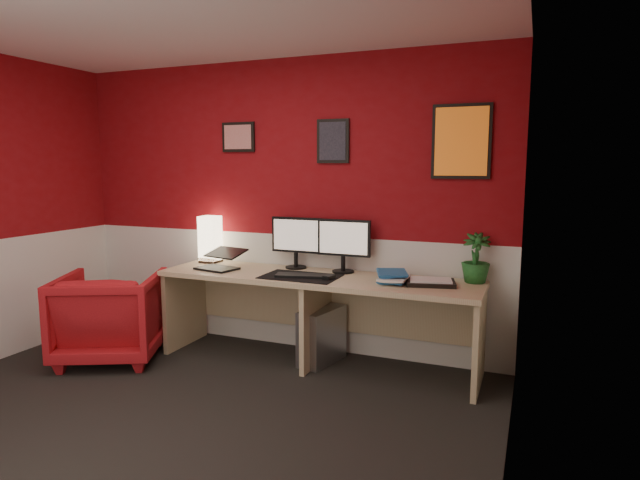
{
  "coord_description": "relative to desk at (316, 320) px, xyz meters",
  "views": [
    {
      "loc": [
        2.09,
        -2.46,
        1.6
      ],
      "look_at": [
        0.6,
        1.21,
        1.05
      ],
      "focal_mm": 30.08,
      "sensor_mm": 36.0,
      "label": 1
    }
  ],
  "objects": [
    {
      "name": "ground",
      "position": [
        -0.49,
        -1.41,
        -0.36
      ],
      "size": [
        4.0,
        3.5,
        0.01
      ],
      "primitive_type": "cube",
      "color": "black",
      "rests_on": "ground"
    },
    {
      "name": "wall_back",
      "position": [
        -0.49,
        0.34,
        0.89
      ],
      "size": [
        4.0,
        0.01,
        2.5
      ],
      "primitive_type": "cube",
      "color": "maroon",
      "rests_on": "ground"
    },
    {
      "name": "wall_right",
      "position": [
        1.51,
        -1.41,
        0.89
      ],
      "size": [
        0.01,
        3.5,
        2.5
      ],
      "primitive_type": "cube",
      "color": "maroon",
      "rests_on": "ground"
    },
    {
      "name": "wainscot_back",
      "position": [
        -0.49,
        0.34,
        0.14
      ],
      "size": [
        4.0,
        0.01,
        1.0
      ],
      "primitive_type": "cube",
      "color": "silver",
      "rests_on": "ground"
    },
    {
      "name": "wainscot_right",
      "position": [
        1.51,
        -1.41,
        0.14
      ],
      "size": [
        0.01,
        3.5,
        1.0
      ],
      "primitive_type": "cube",
      "color": "silver",
      "rests_on": "ground"
    },
    {
      "name": "desk",
      "position": [
        0.0,
        0.0,
        0.0
      ],
      "size": [
        2.6,
        0.65,
        0.73
      ],
      "primitive_type": "cube",
      "color": "tan",
      "rests_on": "ground"
    },
    {
      "name": "shoji_lamp",
      "position": [
        -1.12,
        0.2,
        0.56
      ],
      "size": [
        0.16,
        0.16,
        0.4
      ],
      "primitive_type": "cube",
      "color": "#FFE5B2",
      "rests_on": "desk"
    },
    {
      "name": "laptop",
      "position": [
        -0.88,
        -0.08,
        0.47
      ],
      "size": [
        0.37,
        0.29,
        0.22
      ],
      "primitive_type": "cube",
      "rotation": [
        0.0,
        0.0,
        -0.2
      ],
      "color": "black",
      "rests_on": "desk"
    },
    {
      "name": "monitor_left",
      "position": [
        -0.28,
        0.23,
        0.66
      ],
      "size": [
        0.45,
        0.06,
        0.58
      ],
      "primitive_type": "cube",
      "color": "black",
      "rests_on": "desk"
    },
    {
      "name": "monitor_right",
      "position": [
        0.15,
        0.21,
        0.66
      ],
      "size": [
        0.45,
        0.06,
        0.58
      ],
      "primitive_type": "cube",
      "color": "black",
      "rests_on": "desk"
    },
    {
      "name": "desk_mat",
      "position": [
        -0.1,
        -0.09,
        0.37
      ],
      "size": [
        0.6,
        0.38,
        0.01
      ],
      "primitive_type": "cube",
      "color": "black",
      "rests_on": "desk"
    },
    {
      "name": "keyboard",
      "position": [
        -0.08,
        -0.09,
        0.38
      ],
      "size": [
        0.44,
        0.23,
        0.02
      ],
      "primitive_type": "cube",
      "rotation": [
        0.0,
        0.0,
        0.23
      ],
      "color": "black",
      "rests_on": "desk_mat"
    },
    {
      "name": "mouse",
      "position": [
        0.15,
        -0.1,
        0.39
      ],
      "size": [
        0.08,
        0.11,
        0.03
      ],
      "primitive_type": "cube",
      "rotation": [
        0.0,
        0.0,
        -0.2
      ],
      "color": "black",
      "rests_on": "desk_mat"
    },
    {
      "name": "book_bottom",
      "position": [
        0.54,
        0.01,
        0.38
      ],
      "size": [
        0.22,
        0.29,
        0.03
      ],
      "primitive_type": "imported",
      "rotation": [
        0.0,
        0.0,
        -0.09
      ],
      "color": "#215E9A",
      "rests_on": "desk"
    },
    {
      "name": "book_middle",
      "position": [
        0.54,
        -0.03,
        0.4
      ],
      "size": [
        0.21,
        0.28,
        0.02
      ],
      "primitive_type": "imported",
      "rotation": [
        0.0,
        0.0,
        0.01
      ],
      "color": "silver",
      "rests_on": "book_bottom"
    },
    {
      "name": "book_top",
      "position": [
        0.51,
        -0.02,
        0.43
      ],
      "size": [
        0.3,
        0.35,
        0.03
      ],
      "primitive_type": "imported",
      "rotation": [
        0.0,
        0.0,
        0.34
      ],
      "color": "#215E9A",
      "rests_on": "book_middle"
    },
    {
      "name": "zen_tray",
      "position": [
        0.91,
        0.02,
        0.38
      ],
      "size": [
        0.4,
        0.32,
        0.03
      ],
      "primitive_type": "cube",
      "rotation": [
        0.0,
        0.0,
        0.23
      ],
      "color": "black",
      "rests_on": "desk"
    },
    {
      "name": "potted_plant",
      "position": [
        1.2,
        0.22,
        0.55
      ],
      "size": [
        0.24,
        0.24,
        0.37
      ],
      "primitive_type": "imported",
      "rotation": [
        0.0,
        0.0,
        0.18
      ],
      "color": "#19591E",
      "rests_on": "desk"
    },
    {
      "name": "pc_tower",
      "position": [
        0.03,
        0.05,
        -0.14
      ],
      "size": [
        0.29,
        0.48,
        0.45
      ],
      "primitive_type": "cube",
      "rotation": [
        0.0,
        0.0,
        -0.21
      ],
      "color": "#99999E",
      "rests_on": "ground"
    },
    {
      "name": "armchair",
      "position": [
        -1.62,
        -0.53,
        -0.0
      ],
      "size": [
        1.05,
        1.06,
        0.73
      ],
      "primitive_type": "imported",
      "rotation": [
        0.0,
        0.0,
        3.59
      ],
      "color": "red",
      "rests_on": "ground"
    },
    {
      "name": "art_left",
      "position": [
        -0.88,
        0.33,
        1.49
      ],
      "size": [
        0.32,
        0.02,
        0.26
      ],
      "primitive_type": "cube",
      "color": "red",
      "rests_on": "wall_back"
    },
    {
      "name": "art_center",
      "position": [
        0.01,
        0.33,
        1.44
      ],
      "size": [
        0.28,
        0.02,
        0.36
      ],
      "primitive_type": "cube",
      "color": "black",
      "rests_on": "wall_back"
    },
    {
      "name": "art_right",
      "position": [
        1.05,
        0.33,
        1.42
      ],
      "size": [
        0.44,
        0.02,
        0.56
      ],
      "primitive_type": "cube",
      "color": "orange",
      "rests_on": "wall_back"
    }
  ]
}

